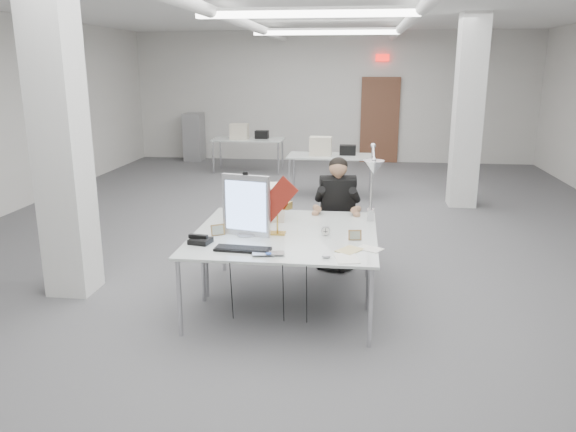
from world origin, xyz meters
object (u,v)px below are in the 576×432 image
(monitor, at_px, (246,205))
(beige_monitor, at_px, (266,202))
(desk_main, at_px, (279,248))
(office_chair, at_px, (337,227))
(architect_lamp, at_px, (372,184))
(seated_person, at_px, (338,195))
(desk_phone, at_px, (201,241))
(laptop, at_px, (268,256))
(bankers_lamp, at_px, (277,216))

(monitor, xyz_separation_m, beige_monitor, (0.09, 0.64, -0.12))
(desk_main, xyz_separation_m, office_chair, (0.47, 1.61, -0.25))
(beige_monitor, distance_m, architect_lamp, 1.16)
(monitor, bearing_deg, seated_person, 69.44)
(desk_main, distance_m, desk_phone, 0.74)
(monitor, height_order, laptop, monitor)
(desk_main, xyz_separation_m, seated_person, (0.47, 1.56, 0.16))
(desk_main, distance_m, bankers_lamp, 0.44)
(desk_main, distance_m, seated_person, 1.64)
(architect_lamp, bearing_deg, laptop, -151.05)
(laptop, bearing_deg, architect_lamp, 38.83)
(office_chair, distance_m, monitor, 1.65)
(office_chair, height_order, desk_phone, office_chair)
(office_chair, bearing_deg, seated_person, -99.89)
(desk_main, bearing_deg, beige_monitor, 105.89)
(architect_lamp, bearing_deg, beige_monitor, 149.96)
(office_chair, height_order, beige_monitor, beige_monitor)
(desk_main, height_order, laptop, laptop)
(office_chair, xyz_separation_m, laptop, (-0.52, -1.91, 0.27))
(desk_main, bearing_deg, seated_person, 73.19)
(beige_monitor, bearing_deg, monitor, -104.66)
(monitor, xyz_separation_m, architect_lamp, (1.21, 0.46, 0.15))
(monitor, bearing_deg, office_chair, 70.47)
(desk_phone, relative_size, architect_lamp, 0.21)
(beige_monitor, bearing_deg, desk_main, -80.44)
(monitor, relative_size, architect_lamp, 0.67)
(beige_monitor, bearing_deg, laptop, -86.30)
(laptop, distance_m, bankers_lamp, 0.71)
(desk_phone, bearing_deg, laptop, -12.48)
(desk_main, height_order, beige_monitor, beige_monitor)
(bankers_lamp, xyz_separation_m, beige_monitor, (-0.20, 0.56, -0.00))
(seated_person, relative_size, architect_lamp, 0.93)
(laptop, bearing_deg, seated_person, 63.04)
(architect_lamp, bearing_deg, office_chair, 92.88)
(bankers_lamp, bearing_deg, desk_phone, -125.62)
(monitor, distance_m, architect_lamp, 1.30)
(office_chair, bearing_deg, beige_monitor, -148.00)
(office_chair, height_order, architect_lamp, architect_lamp)
(desk_main, xyz_separation_m, beige_monitor, (-0.27, 0.95, 0.20))
(desk_phone, height_order, architect_lamp, architect_lamp)
(desk_main, relative_size, beige_monitor, 4.62)
(laptop, relative_size, desk_phone, 1.48)
(seated_person, xyz_separation_m, architect_lamp, (0.37, -0.79, 0.30))
(office_chair, distance_m, desk_phone, 2.04)
(laptop, xyz_separation_m, architect_lamp, (0.90, 1.07, 0.44))
(desk_main, bearing_deg, laptop, -99.29)
(monitor, height_order, architect_lamp, architect_lamp)
(desk_main, distance_m, architect_lamp, 1.23)
(office_chair, distance_m, bankers_lamp, 1.42)
(desk_phone, bearing_deg, beige_monitor, 74.57)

